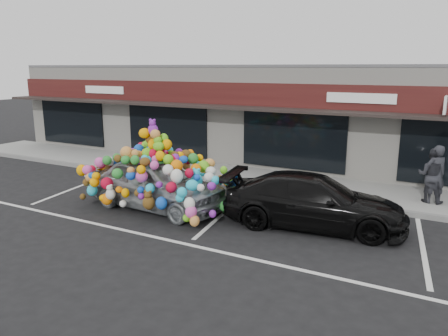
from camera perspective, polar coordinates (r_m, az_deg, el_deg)
The scene contains 12 objects.
ground at distance 14.31m, azimuth -10.31°, elevation -4.29°, with size 90.00×90.00×0.00m, color black.
shop_building at distance 21.01m, azimuth 4.04°, elevation 7.42°, with size 24.00×7.20×4.31m.
sidewalk at distance 17.47m, azimuth -2.13°, elevation -0.67°, with size 26.00×3.00×0.15m, color gray.
kerb at distance 16.23m, azimuth -4.82°, elevation -1.77°, with size 26.00×0.18×0.16m, color slate.
parking_stripe_left at distance 16.58m, azimuth -18.57°, elevation -2.36°, with size 0.12×4.40×0.01m, color silver.
parking_stripe_mid at distance 12.98m, azimuth 0.01°, elevation -5.87°, with size 0.12×4.40×0.01m, color silver.
parking_stripe_right at distance 11.60m, azimuth 24.53°, elevation -9.48°, with size 0.12×4.40×0.01m, color silver.
lane_line at distance 11.44m, azimuth -9.64°, elevation -8.74°, with size 14.00×0.12×0.01m, color silver.
toy_car at distance 13.35m, azimuth -8.96°, elevation -1.26°, with size 3.27×4.95×2.81m.
black_sedan at distance 11.98m, azimuth 11.62°, elevation -4.27°, with size 4.85×1.97×1.41m, color black.
pedestrian_a at distance 14.65m, azimuth 25.90°, elevation -0.76°, with size 0.66×0.43×1.80m, color black.
pedestrian_b at distance 14.73m, azimuth 25.48°, elevation -0.88°, with size 0.82×0.64×1.68m, color black.
Camera 1 is at (8.65, -10.60, 4.22)m, focal length 35.00 mm.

